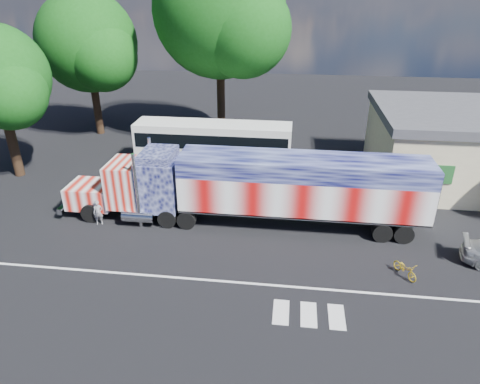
# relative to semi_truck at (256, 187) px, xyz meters

# --- Properties ---
(ground) EXTENTS (100.00, 100.00, 0.00)m
(ground) POSITION_rel_semi_truck_xyz_m (-0.94, -2.86, -2.37)
(ground) COLOR black
(lane_markings) EXTENTS (30.00, 2.67, 0.01)m
(lane_markings) POSITION_rel_semi_truck_xyz_m (0.77, -6.63, -2.37)
(lane_markings) COLOR silver
(lane_markings) RESTS_ON ground
(semi_truck) EXTENTS (21.60, 3.41, 4.60)m
(semi_truck) POSITION_rel_semi_truck_xyz_m (0.00, 0.00, 0.00)
(semi_truck) COLOR black
(semi_truck) RESTS_ON ground
(coach_bus) EXTENTS (11.91, 2.77, 3.46)m
(coach_bus) POSITION_rel_semi_truck_xyz_m (-4.05, 8.35, -0.58)
(coach_bus) COLOR white
(coach_bus) RESTS_ON ground
(woman) EXTENTS (0.65, 0.54, 1.53)m
(woman) POSITION_rel_semi_truck_xyz_m (-9.21, -1.36, -1.60)
(woman) COLOR slate
(woman) RESTS_ON ground
(bicycle) EXTENTS (1.24, 1.61, 0.81)m
(bicycle) POSITION_rel_semi_truck_xyz_m (7.77, -4.28, -1.96)
(bicycle) COLOR gold
(bicycle) RESTS_ON ground
(tree_n_mid) EXTENTS (11.35, 10.81, 16.34)m
(tree_n_mid) POSITION_rel_semi_truck_xyz_m (-4.31, 14.73, 8.50)
(tree_n_mid) COLOR black
(tree_n_mid) RESTS_ON ground
(tree_nw_a) EXTENTS (9.09, 8.65, 12.64)m
(tree_nw_a) POSITION_rel_semi_truck_xyz_m (-16.18, 15.06, 5.89)
(tree_nw_a) COLOR black
(tree_nw_a) RESTS_ON ground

